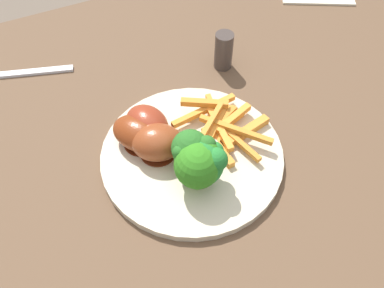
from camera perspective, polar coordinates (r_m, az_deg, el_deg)
name	(u,v)px	position (r m, az deg, el deg)	size (l,w,h in m)	color
dining_table	(171,210)	(0.64, -2.90, -9.02)	(1.18, 0.89, 0.72)	brown
dinner_plate	(192,155)	(0.57, 0.00, -1.58)	(0.25, 0.25, 0.01)	beige
broccoli_floret_front	(203,162)	(0.51, 1.55, -2.56)	(0.06, 0.06, 0.07)	#8B9E50
broccoli_floret_middle	(197,163)	(0.51, 0.72, -2.67)	(0.06, 0.06, 0.07)	#84AC47
broccoli_floret_back	(191,149)	(0.52, -0.18, -0.72)	(0.06, 0.05, 0.07)	#77BE5A
carrot_fries_pile	(221,127)	(0.58, 4.06, 2.38)	(0.14, 0.14, 0.03)	orange
chicken_drumstick_near	(143,135)	(0.57, -6.75, 1.21)	(0.11, 0.13, 0.04)	#551C0B
chicken_drumstick_far	(159,143)	(0.55, -4.51, 0.17)	(0.12, 0.08, 0.05)	#5F2411
chicken_drumstick_extra	(152,125)	(0.58, -5.54, 2.66)	(0.07, 0.12, 0.04)	#611D10
fork	(15,74)	(0.75, -23.27, 8.89)	(0.19, 0.01, 0.01)	silver
pepper_shaker	(224,51)	(0.69, 4.38, 12.70)	(0.03, 0.03, 0.06)	#423833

